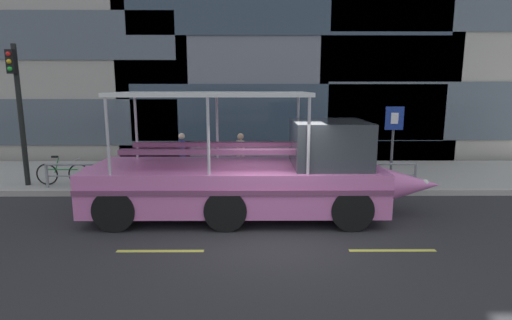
% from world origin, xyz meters
% --- Properties ---
extents(ground_plane, '(120.00, 120.00, 0.00)m').
position_xyz_m(ground_plane, '(0.00, 0.00, 0.00)').
color(ground_plane, '#2B2B2D').
extents(sidewalk, '(32.00, 4.80, 0.18)m').
position_xyz_m(sidewalk, '(0.00, 5.60, 0.09)').
color(sidewalk, '#A8A59E').
rests_on(sidewalk, ground_plane).
extents(curb_edge, '(32.00, 0.18, 0.18)m').
position_xyz_m(curb_edge, '(0.00, 3.11, 0.09)').
color(curb_edge, '#B2ADA3').
rests_on(curb_edge, ground_plane).
extents(lane_centreline, '(25.80, 0.12, 0.01)m').
position_xyz_m(lane_centreline, '(-0.00, -1.15, 0.00)').
color(lane_centreline, '#DBD64C').
rests_on(lane_centreline, ground_plane).
extents(curb_guardrail, '(11.78, 0.09, 0.78)m').
position_xyz_m(curb_guardrail, '(-1.17, 3.45, 0.71)').
color(curb_guardrail, gray).
rests_on(curb_guardrail, sidewalk).
extents(traffic_light_pole, '(0.24, 0.46, 4.45)m').
position_xyz_m(traffic_light_pole, '(-7.83, 3.73, 2.86)').
color(traffic_light_pole, black).
rests_on(traffic_light_pole, sidewalk).
extents(parking_sign, '(0.60, 0.12, 2.51)m').
position_xyz_m(parking_sign, '(4.15, 4.18, 1.89)').
color(parking_sign, '#4C4F54').
rests_on(parking_sign, sidewalk).
extents(leaned_bicycle, '(1.74, 0.46, 0.96)m').
position_xyz_m(leaned_bicycle, '(-6.66, 3.78, 0.56)').
color(leaned_bicycle, black).
rests_on(leaned_bicycle, sidewalk).
extents(duck_tour_boat, '(9.23, 2.62, 3.20)m').
position_xyz_m(duck_tour_boat, '(-0.40, 1.20, 1.06)').
color(duck_tour_boat, pink).
rests_on(duck_tour_boat, ground_plane).
extents(pedestrian_near_bow, '(0.32, 0.45, 1.75)m').
position_xyz_m(pedestrian_near_bow, '(2.10, 5.02, 1.23)').
color(pedestrian_near_bow, black).
rests_on(pedestrian_near_bow, sidewalk).
extents(pedestrian_mid_left, '(0.28, 0.44, 1.61)m').
position_xyz_m(pedestrian_mid_left, '(-0.91, 4.41, 1.15)').
color(pedestrian_mid_left, '#47423D').
rests_on(pedestrian_mid_left, sidewalk).
extents(pedestrian_mid_right, '(0.26, 0.44, 1.60)m').
position_xyz_m(pedestrian_mid_right, '(-2.92, 4.63, 1.14)').
color(pedestrian_mid_right, '#47423D').
rests_on(pedestrian_mid_right, sidewalk).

